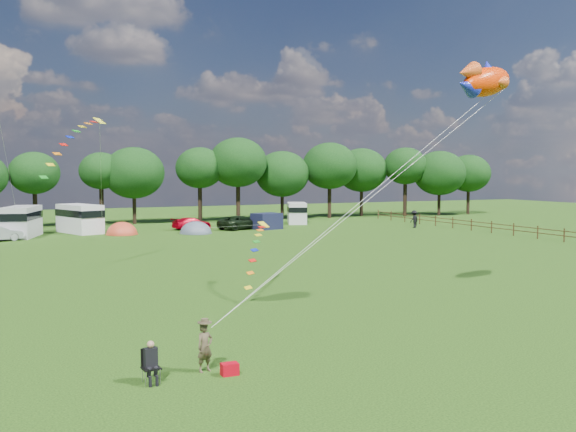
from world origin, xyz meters
name	(u,v)px	position (x,y,z in m)	size (l,w,h in m)	color
ground_plane	(378,340)	(0.00, 0.00, 0.00)	(180.00, 180.00, 0.00)	black
tree_line	(166,169)	(5.30, 54.99, 6.35)	(102.98, 10.98, 10.27)	black
fence	(462,223)	(32.00, 34.50, 0.70)	(0.12, 33.12, 1.20)	#472D19
car_c	(192,223)	(5.96, 46.24, 0.62)	(1.75, 4.16, 1.25)	#AF0013
car_d	(241,222)	(10.71, 44.22, 0.72)	(2.39, 5.28, 1.44)	black
campervan_b	(22,221)	(-10.72, 44.87, 1.54)	(4.03, 6.31, 2.86)	#B3B2B5
campervan_c	(80,218)	(-5.32, 46.89, 1.52)	(4.28, 6.28, 2.84)	silver
campervan_d	(297,212)	(19.40, 48.82, 1.31)	(3.80, 5.40, 2.43)	silver
tent_orange	(122,234)	(-1.78, 43.47, 0.02)	(3.10, 3.39, 2.42)	#C74126
tent_greyblue	(196,233)	(5.06, 41.62, 0.02)	(3.22, 3.52, 2.39)	#525D6D
awning_navy	(267,221)	(13.25, 43.17, 0.85)	(2.73, 2.22, 1.71)	#161934
kite_flyer	(205,347)	(-6.82, -1.04, 0.75)	(0.55, 0.36, 1.50)	#4E422D
camp_chair	(151,357)	(-8.55, -1.39, 0.74)	(0.55, 0.55, 1.24)	#99999E
kite_bag	(230,369)	(-6.24, -1.66, 0.18)	(0.51, 0.34, 0.36)	#B60312
fish_kite	(483,81)	(7.69, 3.59, 10.18)	(3.87, 2.02, 2.02)	#F63300
streamer_kite_b	(78,136)	(-8.05, 21.01, 8.23)	(4.35, 4.78, 3.83)	#FFFB2D
streamer_kite_c	(258,243)	(-0.47, 10.72, 2.48)	(3.11, 4.85, 2.77)	yellow
walker_a	(414,219)	(30.00, 40.24, 0.77)	(0.75, 0.46, 1.53)	black
walker_b	(414,219)	(28.46, 38.09, 0.96)	(1.23, 0.57, 1.91)	black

